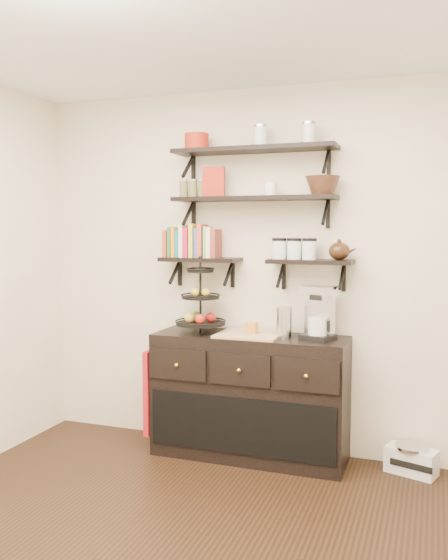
{
  "coord_description": "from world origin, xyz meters",
  "views": [
    {
      "loc": [
        1.25,
        -2.52,
        1.67
      ],
      "look_at": [
        -0.06,
        1.15,
        1.33
      ],
      "focal_mm": 38.0,
      "sensor_mm": 36.0,
      "label": 1
    }
  ],
  "objects_px": {
    "fruit_stand": "(201,307)",
    "radio": "(411,460)",
    "sideboard": "(250,396)",
    "coffee_maker": "(319,314)"
  },
  "relations": [
    {
      "from": "fruit_stand",
      "to": "coffee_maker",
      "type": "height_order",
      "value": "fruit_stand"
    },
    {
      "from": "fruit_stand",
      "to": "radio",
      "type": "relative_size",
      "value": 1.48
    },
    {
      "from": "fruit_stand",
      "to": "radio",
      "type": "distance_m",
      "value": 1.81
    },
    {
      "from": "sideboard",
      "to": "radio",
      "type": "height_order",
      "value": "sideboard"
    },
    {
      "from": "radio",
      "to": "sideboard",
      "type": "bearing_deg",
      "value": -158.16
    },
    {
      "from": "fruit_stand",
      "to": "radio",
      "type": "height_order",
      "value": "fruit_stand"
    },
    {
      "from": "sideboard",
      "to": "fruit_stand",
      "type": "height_order",
      "value": "fruit_stand"
    },
    {
      "from": "coffee_maker",
      "to": "radio",
      "type": "xyz_separation_m",
      "value": [
        0.64,
        0.05,
        -0.98
      ]
    },
    {
      "from": "sideboard",
      "to": "radio",
      "type": "relative_size",
      "value": 3.82
    },
    {
      "from": "fruit_stand",
      "to": "coffee_maker",
      "type": "xyz_separation_m",
      "value": [
        0.87,
        0.02,
        -0.01
      ]
    }
  ]
}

